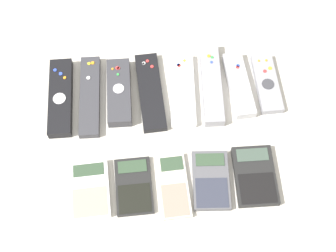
{
  "coord_description": "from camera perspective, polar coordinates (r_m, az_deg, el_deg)",
  "views": [
    {
      "loc": [
        -0.04,
        -0.42,
        0.95
      ],
      "look_at": [
        0.0,
        0.04,
        0.01
      ],
      "focal_mm": 50.0,
      "sensor_mm": 36.0,
      "label": 1
    }
  ],
  "objects": [
    {
      "name": "remote_5",
      "position": [
        1.1,
        5.32,
        5.16
      ],
      "size": [
        0.06,
        0.21,
        0.03
      ],
      "rotation": [
        0.0,
        0.0,
        -0.05
      ],
      "color": "gray",
      "rests_on": "ground_plane"
    },
    {
      "name": "remote_2",
      "position": [
        1.09,
        -5.98,
        4.12
      ],
      "size": [
        0.06,
        0.17,
        0.03
      ],
      "rotation": [
        0.0,
        0.0,
        -0.02
      ],
      "color": "#333338",
      "rests_on": "ground_plane"
    },
    {
      "name": "remote_1",
      "position": [
        1.1,
        -9.5,
        3.62
      ],
      "size": [
        0.05,
        0.21,
        0.02
      ],
      "rotation": [
        0.0,
        0.0,
        -0.03
      ],
      "color": "#333338",
      "rests_on": "ground_plane"
    },
    {
      "name": "remote_6",
      "position": [
        1.11,
        8.63,
        4.97
      ],
      "size": [
        0.05,
        0.17,
        0.03
      ],
      "rotation": [
        0.0,
        0.0,
        0.06
      ],
      "color": "#B7B7BC",
      "rests_on": "ground_plane"
    },
    {
      "name": "remote_0",
      "position": [
        1.11,
        -12.96,
        3.43
      ],
      "size": [
        0.05,
        0.2,
        0.03
      ],
      "rotation": [
        0.0,
        0.0,
        -0.01
      ],
      "color": "black",
      "rests_on": "ground_plane"
    },
    {
      "name": "remote_7",
      "position": [
        1.13,
        11.94,
        5.08
      ],
      "size": [
        0.05,
        0.15,
        0.02
      ],
      "rotation": [
        0.0,
        0.0,
        0.01
      ],
      "color": "gray",
      "rests_on": "ground_plane"
    },
    {
      "name": "calculator_4",
      "position": [
        1.02,
        10.54,
        -5.99
      ],
      "size": [
        0.09,
        0.13,
        0.02
      ],
      "rotation": [
        0.0,
        0.0,
        -0.02
      ],
      "color": "black",
      "rests_on": "ground_plane"
    },
    {
      "name": "calculator_3",
      "position": [
        1.0,
        5.25,
        -6.6
      ],
      "size": [
        0.09,
        0.13,
        0.02
      ],
      "rotation": [
        0.0,
        0.0,
        -0.07
      ],
      "color": "#4C4C51",
      "rests_on": "ground_plane"
    },
    {
      "name": "remote_3",
      "position": [
        1.09,
        -2.15,
        4.19
      ],
      "size": [
        0.06,
        0.2,
        0.02
      ],
      "rotation": [
        0.0,
        0.0,
        0.04
      ],
      "color": "black",
      "rests_on": "ground_plane"
    },
    {
      "name": "calculator_1",
      "position": [
        1.0,
        -4.18,
        -7.31
      ],
      "size": [
        0.08,
        0.13,
        0.01
      ],
      "rotation": [
        0.0,
        0.0,
        0.02
      ],
      "color": "black",
      "rests_on": "ground_plane"
    },
    {
      "name": "remote_4",
      "position": [
        1.09,
        1.74,
        4.42
      ],
      "size": [
        0.07,
        0.19,
        0.02
      ],
      "rotation": [
        0.0,
        0.0,
        -0.06
      ],
      "color": "white",
      "rests_on": "ground_plane"
    },
    {
      "name": "ground_plane",
      "position": [
        1.04,
        0.17,
        -2.09
      ],
      "size": [
        3.0,
        3.0,
        0.0
      ],
      "primitive_type": "plane",
      "color": "beige"
    },
    {
      "name": "calculator_0",
      "position": [
        1.01,
        -9.5,
        -7.69
      ],
      "size": [
        0.09,
        0.13,
        0.02
      ],
      "rotation": [
        0.0,
        0.0,
        0.03
      ],
      "color": "silver",
      "rests_on": "ground_plane"
    },
    {
      "name": "calculator_2",
      "position": [
        1.0,
        0.58,
        -7.33
      ],
      "size": [
        0.07,
        0.14,
        0.01
      ],
      "rotation": [
        0.0,
        0.0,
        0.04
      ],
      "color": "beige",
      "rests_on": "ground_plane"
    }
  ]
}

